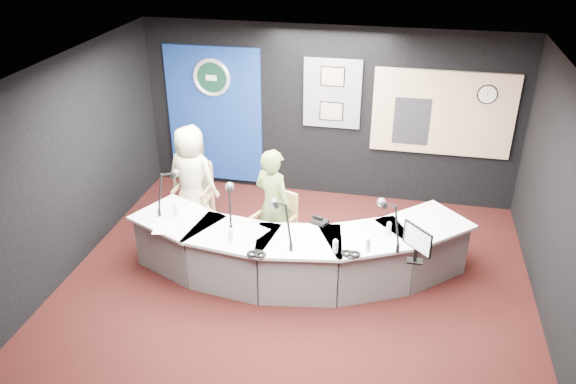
% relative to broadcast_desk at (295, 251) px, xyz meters
% --- Properties ---
extents(ground, '(6.00, 6.00, 0.00)m').
position_rel_broadcast_desk_xyz_m(ground, '(0.05, -0.55, -0.38)').
color(ground, black).
rests_on(ground, ground).
extents(ceiling, '(6.00, 6.00, 0.02)m').
position_rel_broadcast_desk_xyz_m(ceiling, '(0.05, -0.55, 2.42)').
color(ceiling, silver).
rests_on(ceiling, ground).
extents(wall_back, '(6.00, 0.02, 2.80)m').
position_rel_broadcast_desk_xyz_m(wall_back, '(0.05, 2.45, 1.02)').
color(wall_back, black).
rests_on(wall_back, ground).
extents(wall_left, '(0.02, 6.00, 2.80)m').
position_rel_broadcast_desk_xyz_m(wall_left, '(-2.95, -0.55, 1.02)').
color(wall_left, black).
rests_on(wall_left, ground).
extents(wall_right, '(0.02, 6.00, 2.80)m').
position_rel_broadcast_desk_xyz_m(wall_right, '(3.05, -0.55, 1.02)').
color(wall_right, black).
rests_on(wall_right, ground).
extents(broadcast_desk, '(4.50, 1.90, 0.75)m').
position_rel_broadcast_desk_xyz_m(broadcast_desk, '(0.00, 0.00, 0.00)').
color(broadcast_desk, silver).
rests_on(broadcast_desk, ground).
extents(backdrop_panel, '(1.60, 0.05, 2.30)m').
position_rel_broadcast_desk_xyz_m(backdrop_panel, '(-1.85, 2.42, 0.88)').
color(backdrop_panel, navy).
rests_on(backdrop_panel, wall_back).
extents(agency_seal, '(0.63, 0.07, 0.63)m').
position_rel_broadcast_desk_xyz_m(agency_seal, '(-1.85, 2.38, 1.52)').
color(agency_seal, silver).
rests_on(agency_seal, backdrop_panel).
extents(seal_center, '(0.48, 0.01, 0.48)m').
position_rel_broadcast_desk_xyz_m(seal_center, '(-1.85, 2.38, 1.52)').
color(seal_center, black).
rests_on(seal_center, backdrop_panel).
extents(pinboard, '(0.90, 0.04, 1.10)m').
position_rel_broadcast_desk_xyz_m(pinboard, '(0.10, 2.42, 1.38)').
color(pinboard, slate).
rests_on(pinboard, wall_back).
extents(framed_photo_upper, '(0.34, 0.02, 0.27)m').
position_rel_broadcast_desk_xyz_m(framed_photo_upper, '(0.10, 2.39, 1.65)').
color(framed_photo_upper, gray).
rests_on(framed_photo_upper, pinboard).
extents(framed_photo_lower, '(0.34, 0.02, 0.27)m').
position_rel_broadcast_desk_xyz_m(framed_photo_lower, '(0.10, 2.39, 1.09)').
color(framed_photo_lower, gray).
rests_on(framed_photo_lower, pinboard).
extents(booth_window_frame, '(2.12, 0.06, 1.32)m').
position_rel_broadcast_desk_xyz_m(booth_window_frame, '(1.80, 2.42, 1.18)').
color(booth_window_frame, tan).
rests_on(booth_window_frame, wall_back).
extents(booth_glow, '(2.00, 0.02, 1.20)m').
position_rel_broadcast_desk_xyz_m(booth_glow, '(1.80, 2.41, 1.18)').
color(booth_glow, '#CFB683').
rests_on(booth_glow, booth_window_frame).
extents(equipment_rack, '(0.55, 0.02, 0.75)m').
position_rel_broadcast_desk_xyz_m(equipment_rack, '(1.35, 2.39, 1.03)').
color(equipment_rack, black).
rests_on(equipment_rack, booth_window_frame).
extents(wall_clock, '(0.28, 0.01, 0.28)m').
position_rel_broadcast_desk_xyz_m(wall_clock, '(2.40, 2.39, 1.52)').
color(wall_clock, white).
rests_on(wall_clock, booth_window_frame).
extents(armchair_left, '(0.54, 0.54, 0.91)m').
position_rel_broadcast_desk_xyz_m(armchair_left, '(-1.75, 0.96, 0.08)').
color(armchair_left, tan).
rests_on(armchair_left, ground).
extents(armchair_right, '(0.67, 0.67, 0.90)m').
position_rel_broadcast_desk_xyz_m(armchair_right, '(-0.38, 0.36, 0.08)').
color(armchair_right, tan).
rests_on(armchair_right, ground).
extents(draped_jacket, '(0.50, 0.12, 0.70)m').
position_rel_broadcast_desk_xyz_m(draped_jacket, '(-1.78, 1.21, 0.24)').
color(draped_jacket, '#666456').
rests_on(draped_jacket, armchair_left).
extents(person_man, '(0.87, 0.65, 1.61)m').
position_rel_broadcast_desk_xyz_m(person_man, '(-1.75, 0.96, 0.43)').
color(person_man, '#EFE6BF').
rests_on(person_man, ground).
extents(person_woman, '(0.71, 0.62, 1.63)m').
position_rel_broadcast_desk_xyz_m(person_woman, '(-0.38, 0.36, 0.44)').
color(person_woman, olive).
rests_on(person_woman, ground).
extents(computer_monitor, '(0.29, 0.31, 0.28)m').
position_rel_broadcast_desk_xyz_m(computer_monitor, '(1.50, -0.50, 0.70)').
color(computer_monitor, black).
rests_on(computer_monitor, broadcast_desk).
extents(desk_phone, '(0.24, 0.22, 0.05)m').
position_rel_broadcast_desk_xyz_m(desk_phone, '(0.29, 0.14, 0.40)').
color(desk_phone, black).
rests_on(desk_phone, broadcast_desk).
extents(headphones_near, '(0.19, 0.19, 0.03)m').
position_rel_broadcast_desk_xyz_m(headphones_near, '(0.76, -0.51, 0.39)').
color(headphones_near, black).
rests_on(headphones_near, broadcast_desk).
extents(headphones_far, '(0.24, 0.24, 0.04)m').
position_rel_broadcast_desk_xyz_m(headphones_far, '(-0.32, -0.75, 0.39)').
color(headphones_far, black).
rests_on(headphones_far, broadcast_desk).
extents(paper_stack, '(0.28, 0.36, 0.00)m').
position_rel_broadcast_desk_xyz_m(paper_stack, '(-1.64, -0.38, 0.38)').
color(paper_stack, white).
rests_on(paper_stack, broadcast_desk).
extents(notepad, '(0.28, 0.32, 0.00)m').
position_rel_broadcast_desk_xyz_m(notepad, '(-0.43, -0.24, 0.38)').
color(notepad, white).
rests_on(notepad, broadcast_desk).
extents(boom_mic_a, '(0.16, 0.74, 0.60)m').
position_rel_broadcast_desk_xyz_m(boom_mic_a, '(-1.80, 0.20, 0.68)').
color(boom_mic_a, black).
rests_on(boom_mic_a, broadcast_desk).
extents(boom_mic_b, '(0.31, 0.71, 0.60)m').
position_rel_broadcast_desk_xyz_m(boom_mic_b, '(-0.85, -0.03, 0.68)').
color(boom_mic_b, black).
rests_on(boom_mic_b, broadcast_desk).
extents(boom_mic_c, '(0.45, 0.65, 0.60)m').
position_rel_broadcast_desk_xyz_m(boom_mic_c, '(-0.11, -0.30, 0.68)').
color(boom_mic_c, black).
rests_on(boom_mic_c, broadcast_desk).
extents(boom_mic_d, '(0.37, 0.69, 0.60)m').
position_rel_broadcast_desk_xyz_m(boom_mic_d, '(1.18, -0.05, 0.68)').
color(boom_mic_d, black).
rests_on(boom_mic_d, broadcast_desk).
extents(water_bottles, '(3.22, 0.61, 0.18)m').
position_rel_broadcast_desk_xyz_m(water_bottles, '(-0.01, -0.23, 0.46)').
color(water_bottles, silver).
rests_on(water_bottles, broadcast_desk).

